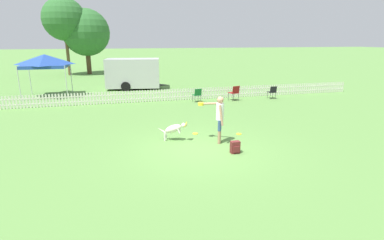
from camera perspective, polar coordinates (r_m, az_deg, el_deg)
The scene contains 14 objects.
ground_plane at distance 10.40m, azimuth 1.64°, elevation -5.54°, with size 240.00×240.00×0.00m, color #5B8C42.
handler_person at distance 10.75m, azimuth 5.09°, elevation 1.18°, with size 0.86×0.95×1.72m.
leaping_dog at distance 11.14m, azimuth -3.47°, elevation -1.68°, with size 1.12×0.60×0.74m.
frisbee_near_handler at distance 12.01m, azimuth 0.63°, elevation -2.60°, with size 0.22×0.22×0.02m.
frisbee_near_dog at distance 12.11m, azimuth 8.91°, elevation -2.64°, with size 0.22×0.22×0.02m.
backpack_on_grass at distance 10.07m, azimuth 8.22°, elevation -5.17°, with size 0.30×0.23×0.41m.
picket_fence at distance 18.42m, azimuth -6.01°, elevation 4.70°, with size 26.67×0.04×0.72m.
folding_chair_blue_left at distance 19.70m, azimuth 15.07°, elevation 5.31°, with size 0.45×0.47×0.81m.
folding_chair_center at distance 18.61m, azimuth 8.11°, elevation 5.35°, with size 0.65×0.66×0.93m.
folding_chair_green_right at distance 18.01m, azimuth 1.02°, elevation 4.97°, with size 0.51×0.52×0.83m.
canopy_tent_main at distance 21.72m, azimuth -26.24°, elevation 10.05°, with size 2.69×2.69×2.75m.
equipment_trailer at distance 23.34m, azimuth -11.15°, elevation 8.78°, with size 4.83×2.64×2.27m.
tree_left_grove at distance 34.84m, azimuth -19.54°, elevation 15.43°, with size 4.91×4.91×6.83m.
tree_right_grove at distance 34.38m, azimuth -23.17°, elevation 17.22°, with size 4.30×4.30×7.78m.
Camera 1 is at (-2.80, -9.32, 3.67)m, focal length 28.00 mm.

